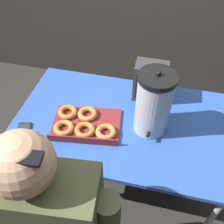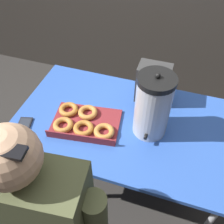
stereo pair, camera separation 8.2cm
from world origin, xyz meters
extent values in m
plane|color=#2D2B28|center=(0.00, 0.00, 0.00)|extent=(12.00, 12.00, 0.00)
cube|color=#2D56B2|center=(0.00, 0.00, 0.71)|extent=(1.27, 0.78, 0.03)
cylinder|color=#ADADB2|center=(-0.59, -0.34, 0.35)|extent=(0.03, 0.03, 0.70)
cylinder|color=#ADADB2|center=(-0.59, 0.34, 0.35)|extent=(0.03, 0.03, 0.70)
cylinder|color=#ADADB2|center=(0.59, 0.34, 0.35)|extent=(0.03, 0.03, 0.70)
cube|color=maroon|center=(-0.19, -0.08, 0.74)|extent=(0.42, 0.32, 0.02)
cube|color=maroon|center=(-0.17, -0.21, 0.76)|extent=(0.39, 0.06, 0.04)
torus|color=#BC7A37|center=(-0.30, -0.16, 0.76)|extent=(0.12, 0.12, 0.03)
torus|color=#B2702E|center=(-0.18, -0.15, 0.76)|extent=(0.16, 0.16, 0.03)
torus|color=#BD7B39|center=(-0.06, -0.13, 0.76)|extent=(0.13, 0.13, 0.03)
torus|color=#B47230|center=(-0.32, -0.04, 0.76)|extent=(0.16, 0.16, 0.03)
torus|color=#BE7C39|center=(-0.20, -0.02, 0.76)|extent=(0.14, 0.14, 0.03)
cylinder|color=#B7B7BC|center=(0.17, -0.01, 0.91)|extent=(0.19, 0.19, 0.35)
cylinder|color=black|center=(0.17, -0.01, 1.10)|extent=(0.19, 0.19, 0.03)
sphere|color=black|center=(0.17, -0.01, 1.12)|extent=(0.03, 0.03, 0.03)
cylinder|color=black|center=(0.17, -0.11, 0.79)|extent=(0.02, 0.05, 0.02)
cube|color=black|center=(-0.53, -0.23, 0.73)|extent=(0.11, 0.16, 0.01)
cube|color=#2D333D|center=(-0.53, -0.23, 0.74)|extent=(0.10, 0.14, 0.00)
cube|color=#333333|center=(0.13, 0.25, 0.85)|extent=(0.20, 0.13, 0.25)
cube|color=black|center=(0.13, 0.18, 0.85)|extent=(0.16, 0.01, 0.18)
cube|color=#4C5133|center=(-0.19, -0.64, 0.78)|extent=(0.49, 0.26, 0.58)
sphere|color=tan|center=(-0.19, -0.64, 1.18)|extent=(0.22, 0.22, 0.22)
cylinder|color=#4C5133|center=(0.07, -0.61, 0.75)|extent=(0.10, 0.10, 0.46)
camera|label=1|loc=(0.17, -0.97, 1.85)|focal=40.00mm
camera|label=2|loc=(0.25, -0.95, 1.85)|focal=40.00mm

